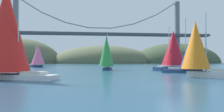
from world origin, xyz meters
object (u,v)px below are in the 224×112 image
object	(u,v)px
sailboat_green_sail	(107,52)
sailboat_crimson_sail	(173,49)
sailboat_pink_spinnaker	(38,55)
sailboat_orange_sail	(197,47)
sailboat_navy_sail	(194,48)
sailboat_red_spinnaker	(7,30)

from	to	relation	value
sailboat_green_sail	sailboat_crimson_sail	world-z (taller)	sailboat_crimson_sail
sailboat_green_sail	sailboat_pink_spinnaker	world-z (taller)	sailboat_green_sail
sailboat_crimson_sail	sailboat_orange_sail	bearing A→B (deg)	-105.13
sailboat_navy_sail	sailboat_orange_sail	xyz separation A→B (m)	(-4.45, -8.95, -0.51)
sailboat_orange_sail	sailboat_crimson_sail	world-z (taller)	sailboat_crimson_sail
sailboat_navy_sail	sailboat_crimson_sail	world-z (taller)	sailboat_crimson_sail
sailboat_green_sail	sailboat_crimson_sail	xyz separation A→B (m)	(15.31, -0.40, 0.79)
sailboat_navy_sail	sailboat_crimson_sail	size ratio (longest dim) A/B	0.98
sailboat_navy_sail	sailboat_pink_spinnaker	size ratio (longest dim) A/B	1.17
sailboat_red_spinnaker	sailboat_green_sail	world-z (taller)	sailboat_red_spinnaker
sailboat_navy_sail	sailboat_pink_spinnaker	xyz separation A→B (m)	(-33.99, 34.81, -0.66)
sailboat_green_sail	sailboat_crimson_sail	distance (m)	15.33
sailboat_pink_spinnaker	sailboat_navy_sail	bearing A→B (deg)	-45.68
sailboat_pink_spinnaker	sailboat_crimson_sail	bearing A→B (deg)	-33.43
sailboat_orange_sail	sailboat_crimson_sail	size ratio (longest dim) A/B	0.84
sailboat_navy_sail	sailboat_red_spinnaker	size ratio (longest dim) A/B	0.84
sailboat_navy_sail	sailboat_green_sail	distance (m)	18.61
sailboat_red_spinnaker	sailboat_orange_sail	size ratio (longest dim) A/B	1.40
sailboat_red_spinnaker	sailboat_crimson_sail	size ratio (longest dim) A/B	1.17
sailboat_green_sail	sailboat_orange_sail	world-z (taller)	sailboat_green_sail
sailboat_pink_spinnaker	sailboat_orange_sail	world-z (taller)	sailboat_pink_spinnaker
sailboat_red_spinnaker	sailboat_orange_sail	world-z (taller)	sailboat_red_spinnaker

